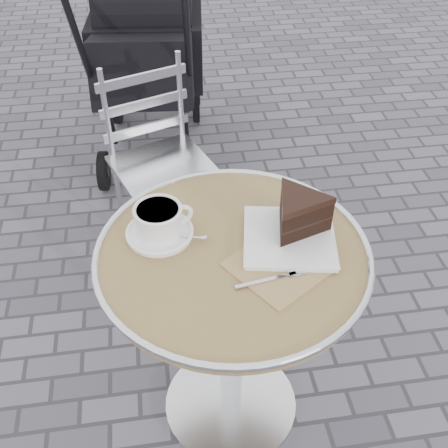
{
  "coord_description": "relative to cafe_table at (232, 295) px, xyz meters",
  "views": [
    {
      "loc": [
        -0.18,
        -1.02,
        1.73
      ],
      "look_at": [
        -0.01,
        0.06,
        0.78
      ],
      "focal_mm": 45.0,
      "sensor_mm": 36.0,
      "label": 1
    }
  ],
  "objects": [
    {
      "name": "bistro_chair",
      "position": [
        -0.17,
        0.91,
        -0.06
      ],
      "size": [
        0.47,
        0.47,
        0.82
      ],
      "rotation": [
        0.0,
        0.0,
        0.35
      ],
      "color": "silver",
      "rests_on": "ground"
    },
    {
      "name": "cappuccino_set",
      "position": [
        -0.18,
        0.09,
        0.2
      ],
      "size": [
        0.2,
        0.17,
        0.09
      ],
      "rotation": [
        0.0,
        0.0,
        0.24
      ],
      "color": "white",
      "rests_on": "cafe_table"
    },
    {
      "name": "cafe_table",
      "position": [
        0.0,
        0.0,
        0.0
      ],
      "size": [
        0.72,
        0.72,
        0.74
      ],
      "color": "silver",
      "rests_on": "ground"
    },
    {
      "name": "baby_stroller",
      "position": [
        -0.16,
        1.69,
        -0.06
      ],
      "size": [
        0.61,
        1.14,
        1.13
      ],
      "rotation": [
        0.0,
        0.0,
        -0.11
      ],
      "color": "black",
      "rests_on": "ground"
    },
    {
      "name": "cake_plate_set",
      "position": [
        0.17,
        0.04,
        0.22
      ],
      "size": [
        0.33,
        0.37,
        0.13
      ],
      "rotation": [
        0.0,
        0.0,
        -0.19
      ],
      "color": "#A27F58",
      "rests_on": "cafe_table"
    },
    {
      "name": "ground",
      "position": [
        0.0,
        0.0,
        -0.57
      ],
      "size": [
        80.0,
        80.0,
        0.0
      ],
      "primitive_type": "plane",
      "color": "#5D5C65",
      "rests_on": "ground"
    }
  ]
}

